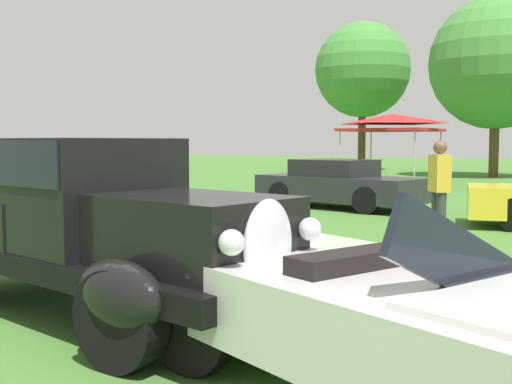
{
  "coord_description": "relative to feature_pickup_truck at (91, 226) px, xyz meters",
  "views": [
    {
      "loc": [
        4.83,
        -4.41,
        1.67
      ],
      "look_at": [
        0.22,
        2.55,
        1.01
      ],
      "focal_mm": 44.84,
      "sensor_mm": 36.0,
      "label": 1
    }
  ],
  "objects": [
    {
      "name": "show_car_charcoal",
      "position": [
        -2.52,
        10.38,
        -0.27
      ],
      "size": [
        4.46,
        2.29,
        1.22
      ],
      "color": "#28282D",
      "rests_on": "ground_plane"
    },
    {
      "name": "treeline_far_left",
      "position": [
        -10.79,
        30.26,
        4.9
      ],
      "size": [
        5.47,
        5.47,
        8.53
      ],
      "color": "#47331E",
      "rests_on": "ground_plane"
    },
    {
      "name": "spectator_between_cars",
      "position": [
        1.42,
        6.07,
        0.04
      ],
      "size": [
        0.44,
        0.46,
        1.69
      ],
      "color": "#383838",
      "rests_on": "ground_plane"
    },
    {
      "name": "canopy_tent_left_field",
      "position": [
        -4.35,
        18.55,
        1.55
      ],
      "size": [
        3.15,
        3.15,
        2.71
      ],
      "color": "#B7B7BC",
      "rests_on": "ground_plane"
    },
    {
      "name": "neighbor_convertible",
      "position": [
        3.43,
        -0.4,
        -0.29
      ],
      "size": [
        4.81,
        3.06,
        1.4
      ],
      "color": "silver",
      "rests_on": "ground_plane"
    },
    {
      "name": "treeline_mid_left",
      "position": [
        -2.6,
        26.92,
        4.43
      ],
      "size": [
        6.14,
        6.14,
        8.38
      ],
      "color": "brown",
      "rests_on": "ground_plane"
    },
    {
      "name": "spectator_by_row",
      "position": [
        -4.45,
        5.0,
        0.04
      ],
      "size": [
        0.34,
        0.45,
        1.69
      ],
      "color": "#7F7056",
      "rests_on": "ground_plane"
    },
    {
      "name": "ground_plane",
      "position": [
        -0.2,
        0.26,
        -0.87
      ],
      "size": [
        120.0,
        120.0,
        0.0
      ],
      "primitive_type": "plane",
      "color": "#42752D"
    },
    {
      "name": "feature_pickup_truck",
      "position": [
        0.0,
        0.0,
        0.0
      ],
      "size": [
        4.78,
        2.27,
        1.7
      ],
      "color": "black",
      "rests_on": "ground_plane"
    }
  ]
}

